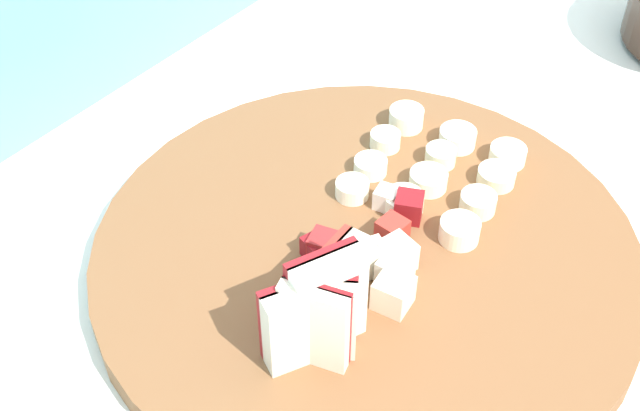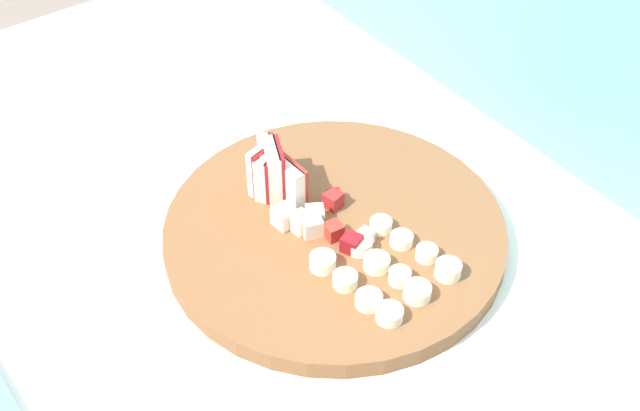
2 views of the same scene
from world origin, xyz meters
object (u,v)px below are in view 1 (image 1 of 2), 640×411
Objects in this scene: cutting_board at (366,255)px; apple_dice_pile at (381,251)px; apple_wedge_fan at (318,308)px; banana_slice_rows at (435,170)px.

cutting_board is 3.80× the size of apple_dice_pile.
banana_slice_rows is (0.17, 0.02, -0.02)m from apple_wedge_fan.
apple_wedge_fan is at bearing -173.17° from banana_slice_rows.
apple_dice_pile is 0.09m from banana_slice_rows.
apple_wedge_fan is 0.17m from banana_slice_rows.
apple_dice_pile is at bearing -114.89° from cutting_board.
apple_dice_pile reaches higher than cutting_board.
apple_wedge_fan is 0.08m from apple_dice_pile.
cutting_board is at bearing 179.02° from banana_slice_rows.
banana_slice_rows is (0.09, 0.01, -0.00)m from apple_dice_pile.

